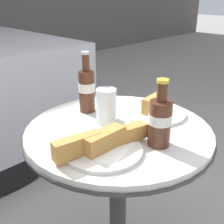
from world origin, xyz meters
TOP-DOWN VIEW (x-y plane):
  - bistro_table at (0.00, 0.00)m, footprint 0.67×0.67m
  - cola_bottle_left at (0.00, -0.17)m, footprint 0.07×0.07m
  - cola_bottle_right at (0.02, 0.19)m, footprint 0.06×0.06m
  - drinking_glass at (-0.00, 0.06)m, footprint 0.07×0.07m
  - lunch_plate_near at (-0.15, -0.08)m, footprint 0.31×0.24m
  - lunch_plate_far at (0.18, -0.02)m, footprint 0.24×0.24m

SIDE VIEW (x-z plane):
  - bistro_table at x=0.00m, z-range 0.22..0.99m
  - lunch_plate_far at x=0.18m, z-range 0.76..0.83m
  - lunch_plate_near at x=-0.15m, z-range 0.77..0.84m
  - drinking_glass at x=0.00m, z-range 0.77..0.90m
  - cola_bottle_left at x=0.00m, z-range 0.75..0.97m
  - cola_bottle_right at x=0.02m, z-range 0.75..0.99m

